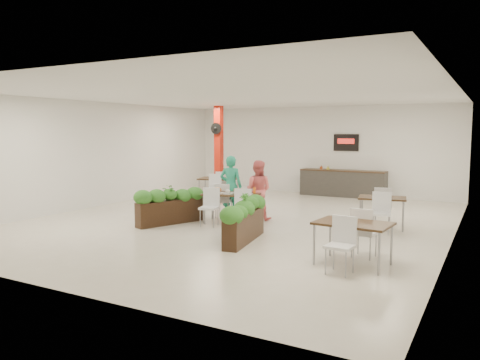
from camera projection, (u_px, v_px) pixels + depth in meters
The scene contains 12 objects.
ground at pixel (242, 220), 12.14m from camera, with size 12.00×12.00×0.00m, color beige.
room_shell at pixel (242, 143), 11.93m from camera, with size 10.10×12.10×3.22m.
red_column at pixel (219, 150), 16.71m from camera, with size 0.40×0.41×3.20m.
service_counter at pixel (343, 183), 16.54m from camera, with size 3.00×0.64×2.20m.
main_table at pixel (231, 198), 11.81m from camera, with size 1.56×1.86×0.92m.
diner_man at pixel (231, 186), 12.55m from camera, with size 0.61×0.40×1.66m, color #249D75.
diner_woman at pixel (258, 190), 12.17m from camera, with size 0.76×0.59×1.56m, color #FC7270.
planter_left at pixel (170, 204), 11.63m from camera, with size 0.93×1.81×0.99m.
planter_right at pixel (244, 218), 9.77m from camera, with size 0.67×1.94×1.02m.
side_table_a at pixel (219, 181), 15.60m from camera, with size 1.45×1.67×0.92m.
side_table_b at pixel (382, 202), 11.11m from camera, with size 1.19×1.67×0.92m.
side_table_c at pixel (353, 229), 8.04m from camera, with size 1.31×1.65×0.92m.
Camera 1 is at (5.71, -10.51, 2.31)m, focal length 35.00 mm.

